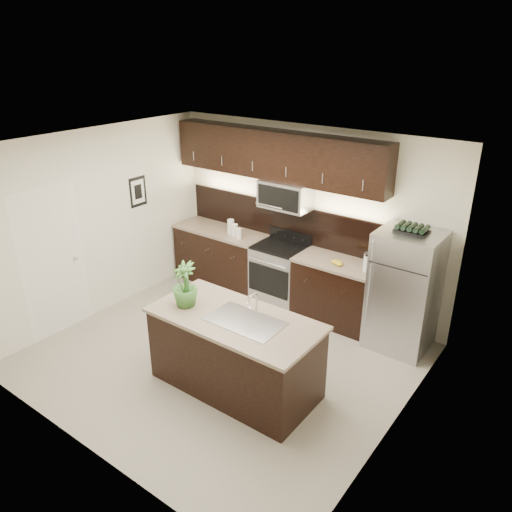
{
  "coord_description": "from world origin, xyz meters",
  "views": [
    {
      "loc": [
        3.55,
        -4.07,
        3.78
      ],
      "look_at": [
        0.14,
        0.55,
        1.27
      ],
      "focal_mm": 35.0,
      "sensor_mm": 36.0,
      "label": 1
    }
  ],
  "objects": [
    {
      "name": "wine_rack",
      "position": [
        1.7,
        1.63,
        1.66
      ],
      "size": [
        0.4,
        0.25,
        0.1
      ],
      "color": "black",
      "rests_on": "refrigerator"
    },
    {
      "name": "upper_fixtures",
      "position": [
        -0.43,
        1.84,
        2.14
      ],
      "size": [
        3.49,
        0.4,
        1.66
      ],
      "color": "black",
      "rests_on": "counter_run"
    },
    {
      "name": "refrigerator",
      "position": [
        1.7,
        1.63,
        0.81
      ],
      "size": [
        0.78,
        0.7,
        1.61
      ],
      "primitive_type": "cube",
      "color": "#B2B2B7",
      "rests_on": "ground"
    },
    {
      "name": "canisters",
      "position": [
        -1.08,
        1.6,
        1.04
      ],
      "size": [
        0.33,
        0.19,
        0.23
      ],
      "rotation": [
        0.0,
        0.0,
        -0.39
      ],
      "color": "silver",
      "rests_on": "counter_run"
    },
    {
      "name": "french_press",
      "position": [
        1.17,
        1.64,
        1.06
      ],
      "size": [
        0.12,
        0.12,
        0.33
      ],
      "rotation": [
        0.0,
        0.0,
        -0.4
      ],
      "color": "silver",
      "rests_on": "counter_run"
    },
    {
      "name": "plant",
      "position": [
        -0.12,
        -0.47,
        1.21
      ],
      "size": [
        0.33,
        0.33,
        0.53
      ],
      "primitive_type": "imported",
      "rotation": [
        0.0,
        0.0,
        -0.1
      ],
      "color": "#346428",
      "rests_on": "island"
    },
    {
      "name": "room_walls",
      "position": [
        -0.11,
        -0.04,
        1.7
      ],
      "size": [
        4.52,
        4.02,
        2.71
      ],
      "color": "silver",
      "rests_on": "ground"
    },
    {
      "name": "counter_run",
      "position": [
        -0.46,
        1.69,
        0.47
      ],
      "size": [
        3.51,
        0.65,
        0.94
      ],
      "color": "black",
      "rests_on": "ground"
    },
    {
      "name": "ground",
      "position": [
        0.0,
        0.0,
        0.0
      ],
      "size": [
        4.5,
        4.5,
        0.0
      ],
      "primitive_type": "plane",
      "color": "gray",
      "rests_on": "ground"
    },
    {
      "name": "bananas",
      "position": [
        0.71,
        1.61,
        0.97
      ],
      "size": [
        0.22,
        0.19,
        0.06
      ],
      "primitive_type": "ellipsoid",
      "rotation": [
        0.0,
        0.0,
        -0.3
      ],
      "color": "gold",
      "rests_on": "counter_run"
    },
    {
      "name": "sink_faucet",
      "position": [
        0.66,
        -0.34,
        0.96
      ],
      "size": [
        0.84,
        0.5,
        0.28
      ],
      "color": "silver",
      "rests_on": "island"
    },
    {
      "name": "island",
      "position": [
        0.51,
        -0.35,
        0.47
      ],
      "size": [
        1.96,
        0.96,
        0.94
      ],
      "color": "black",
      "rests_on": "ground"
    }
  ]
}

